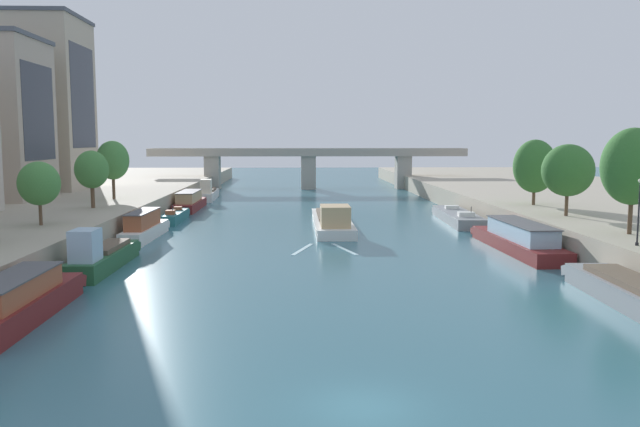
{
  "coord_description": "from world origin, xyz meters",
  "views": [
    {
      "loc": [
        -2.33,
        -21.67,
        9.39
      ],
      "look_at": [
        0.0,
        41.44,
        2.17
      ],
      "focal_mm": 36.15,
      "sensor_mm": 36.0,
      "label": 1
    }
  ],
  "objects": [
    {
      "name": "barge_midriver",
      "position": [
        1.47,
        46.3,
        0.88
      ],
      "size": [
        3.9,
        20.68,
        3.04
      ],
      "color": "silver",
      "rests_on": "ground"
    },
    {
      "name": "tree_right_by_lamp",
      "position": [
        22.1,
        35.36,
        6.68
      ],
      "size": [
        4.6,
        4.6,
        6.48
      ],
      "color": "brown",
      "rests_on": "quay_right"
    },
    {
      "name": "wake_behind_barge",
      "position": [
        -0.01,
        33.14,
        0.01
      ],
      "size": [
        5.6,
        5.88,
        0.03
      ],
      "color": "#A5D1DB",
      "rests_on": "ground"
    },
    {
      "name": "tree_left_distant",
      "position": [
        -22.93,
        43.96,
        6.42
      ],
      "size": [
        3.35,
        3.35,
        5.8
      ],
      "color": "brown",
      "rests_on": "quay_left"
    },
    {
      "name": "lamppost_right_bank",
      "position": [
        19.86,
        18.97,
        4.95
      ],
      "size": [
        0.28,
        0.28,
        4.36
      ],
      "color": "black",
      "rests_on": "quay_right"
    },
    {
      "name": "bridge_far",
      "position": [
        0.0,
        102.61,
        4.96
      ],
      "size": [
        60.81,
        4.4,
        7.82
      ],
      "color": "#9E998E",
      "rests_on": "ground"
    },
    {
      "name": "moored_boat_left_far",
      "position": [
        -16.44,
        24.9,
        1.02
      ],
      "size": [
        2.38,
        12.31,
        3.45
      ],
      "color": "#235633",
      "rests_on": "ground"
    },
    {
      "name": "moored_boat_left_near",
      "position": [
        -16.8,
        65.82,
        1.07
      ],
      "size": [
        2.78,
        13.97,
        2.56
      ],
      "color": "maroon",
      "rests_on": "ground"
    },
    {
      "name": "moored_boat_right_near",
      "position": [
        16.24,
        51.51,
        0.6
      ],
      "size": [
        3.77,
        16.53,
        2.26
      ],
      "color": "gray",
      "rests_on": "ground"
    },
    {
      "name": "quay_right",
      "position": [
        36.41,
        55.0,
        1.28
      ],
      "size": [
        36.0,
        170.0,
        2.55
      ],
      "primitive_type": "cube",
      "color": "#A89E89",
      "rests_on": "ground"
    },
    {
      "name": "ground_plane",
      "position": [
        0.0,
        0.0,
        0.0
      ],
      "size": [
        400.0,
        400.0,
        0.0
      ],
      "primitive_type": "plane",
      "color": "#336675"
    },
    {
      "name": "tree_right_far",
      "position": [
        22.0,
        24.03,
        7.48
      ],
      "size": [
        4.47,
        4.47,
        7.73
      ],
      "color": "brown",
      "rests_on": "quay_right"
    },
    {
      "name": "tree_left_far",
      "position": [
        -22.95,
        30.62,
        5.92
      ],
      "size": [
        3.3,
        3.3,
        5.14
      ],
      "color": "brown",
      "rests_on": "quay_left"
    },
    {
      "name": "moored_boat_left_gap_after",
      "position": [
        -16.21,
        80.43,
        1.02
      ],
      "size": [
        2.54,
        12.98,
        3.44
      ],
      "color": "silver",
      "rests_on": "ground"
    },
    {
      "name": "quay_left",
      "position": [
        -36.41,
        55.0,
        1.28
      ],
      "size": [
        36.0,
        170.0,
        2.55
      ],
      "primitive_type": "cube",
      "color": "#A89E89",
      "rests_on": "ground"
    },
    {
      "name": "moored_boat_left_downstream",
      "position": [
        -16.39,
        53.01,
        0.6
      ],
      "size": [
        1.81,
        10.16,
        2.23
      ],
      "color": "#23666B",
      "rests_on": "ground"
    },
    {
      "name": "building_left_tall",
      "position": [
        -37.29,
        69.24,
        14.39
      ],
      "size": [
        11.64,
        12.45,
        23.65
      ],
      "color": "#B2A38E",
      "rests_on": "quay_left"
    },
    {
      "name": "moored_boat_right_downstream",
      "position": [
        16.46,
        31.59,
        1.08
      ],
      "size": [
        3.48,
        16.78,
        2.58
      ],
      "color": "maroon",
      "rests_on": "ground"
    },
    {
      "name": "moored_boat_left_upstream",
      "position": [
        -16.8,
        39.58,
        1.15
      ],
      "size": [
        2.33,
        12.24,
        2.76
      ],
      "color": "silver",
      "rests_on": "ground"
    },
    {
      "name": "tree_left_third",
      "position": [
        -23.6,
        53.93,
        7.05
      ],
      "size": [
        3.74,
        3.74,
        6.77
      ],
      "color": "brown",
      "rests_on": "quay_left"
    },
    {
      "name": "moored_boat_left_lone",
      "position": [
        -16.71,
        11.6,
        1.07
      ],
      "size": [
        2.73,
        13.0,
        2.53
      ],
      "color": "maroon",
      "rests_on": "ground"
    },
    {
      "name": "tree_right_second",
      "position": [
        22.82,
        45.38,
        6.65
      ],
      "size": [
        4.49,
        4.49,
        6.9
      ],
      "color": "brown",
      "rests_on": "quay_right"
    }
  ]
}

